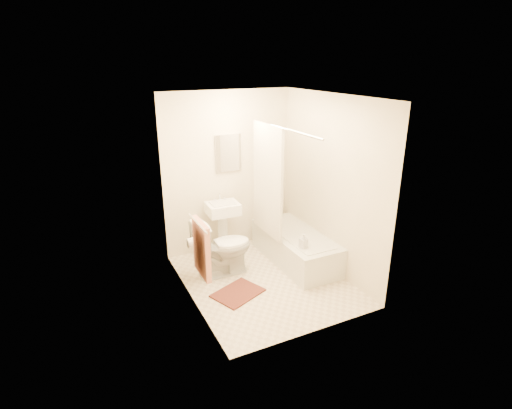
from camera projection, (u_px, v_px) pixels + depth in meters
name	position (u px, v px, depth m)	size (l,w,h in m)	color
floor	(264.00, 280.00, 5.37)	(2.40, 2.40, 0.00)	beige
ceiling	(266.00, 96.00, 4.55)	(2.40, 2.40, 0.00)	white
wall_back	(228.00, 172.00, 5.97)	(2.00, 0.02, 2.40)	beige
wall_left	(187.00, 208.00, 4.55)	(0.02, 2.40, 2.40)	beige
wall_right	(331.00, 185.00, 5.37)	(0.02, 2.40, 2.40)	beige
mirror	(228.00, 153.00, 5.85)	(0.40, 0.03, 0.55)	white
curtain_rod	(283.00, 128.00, 4.89)	(0.03, 0.03, 1.70)	silver
shower_curtain	(268.00, 181.00, 5.50)	(0.04, 0.80, 1.55)	silver
towel_bar	(198.00, 223.00, 4.39)	(0.02, 0.02, 0.60)	silver
towel	(202.00, 249.00, 4.51)	(0.06, 0.45, 0.66)	#CC7266
toilet_paper	(192.00, 242.00, 4.85)	(0.12, 0.12, 0.11)	white
toilet	(222.00, 247.00, 5.42)	(0.45, 0.80, 0.79)	white
sink	(223.00, 227.00, 5.93)	(0.46, 0.37, 0.90)	white
bathtub	(295.00, 247.00, 5.82)	(0.67, 1.53, 0.43)	silver
bath_mat	(238.00, 293.00, 5.05)	(0.59, 0.44, 0.02)	#4A2B1D
soap_bottle	(303.00, 241.00, 5.28)	(0.09, 0.09, 0.20)	white
scrub_brush	(276.00, 223.00, 6.07)	(0.05, 0.18, 0.04)	green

